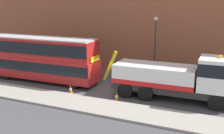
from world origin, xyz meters
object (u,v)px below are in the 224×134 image
object	(u,v)px
double_decker_bus	(41,57)
traffic_cone_midway	(117,97)
street_lamp	(155,43)
recovery_tow_truck	(178,77)
traffic_cone_near_bus	(71,90)

from	to	relation	value
double_decker_bus	traffic_cone_midway	world-z (taller)	double_decker_bus
double_decker_bus	street_lamp	xyz separation A→B (m)	(9.36, 4.79, 1.24)
recovery_tow_truck	traffic_cone_near_bus	world-z (taller)	recovery_tow_truck
recovery_tow_truck	traffic_cone_near_bus	xyz separation A→B (m)	(-8.08, -2.15, -1.42)
recovery_tow_truck	traffic_cone_midway	xyz separation A→B (m)	(-4.04, -2.19, -1.42)
traffic_cone_midway	traffic_cone_near_bus	bearing A→B (deg)	179.55
double_decker_bus	street_lamp	distance (m)	10.59
recovery_tow_truck	double_decker_bus	distance (m)	12.53
traffic_cone_midway	recovery_tow_truck	bearing A→B (deg)	28.40
traffic_cone_midway	double_decker_bus	bearing A→B (deg)	165.61
double_decker_bus	traffic_cone_midway	bearing A→B (deg)	-15.68
recovery_tow_truck	traffic_cone_near_bus	size ratio (longest dim) A/B	14.12
recovery_tow_truck	street_lamp	distance (m)	5.98
double_decker_bus	traffic_cone_midway	size ratio (longest dim) A/B	15.41
recovery_tow_truck	traffic_cone_near_bus	distance (m)	8.48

